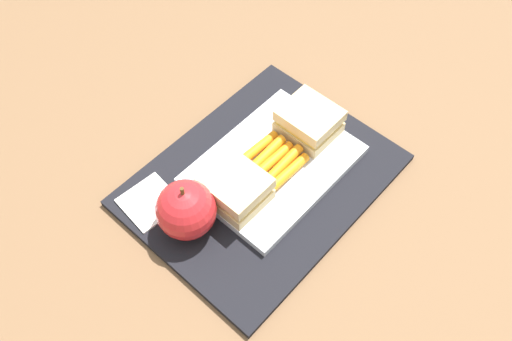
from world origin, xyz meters
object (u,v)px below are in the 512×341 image
at_px(sandwich_half_left, 309,121).
at_px(carrot_sticks_bundle, 274,160).
at_px(sandwich_half_right, 236,188).
at_px(apple, 186,210).
at_px(paper_napkin, 150,202).
at_px(food_tray, 273,165).

relative_size(sandwich_half_left, carrot_sticks_bundle, 1.01).
height_order(sandwich_half_right, carrot_sticks_bundle, sandwich_half_right).
height_order(sandwich_half_left, carrot_sticks_bundle, sandwich_half_left).
relative_size(sandwich_half_left, sandwich_half_right, 1.00).
bearing_deg(apple, paper_napkin, -79.26).
height_order(carrot_sticks_bundle, paper_napkin, carrot_sticks_bundle).
bearing_deg(carrot_sticks_bundle, sandwich_half_left, -179.81).
bearing_deg(sandwich_half_right, food_tray, 180.00).
distance_m(apple, paper_napkin, 0.08).
relative_size(sandwich_half_right, paper_napkin, 1.14).
xyz_separation_m(food_tray, sandwich_half_left, (-0.08, 0.00, 0.03)).
height_order(food_tray, carrot_sticks_bundle, carrot_sticks_bundle).
bearing_deg(sandwich_half_left, sandwich_half_right, 0.00).
relative_size(sandwich_half_right, carrot_sticks_bundle, 1.01).
xyz_separation_m(sandwich_half_left, paper_napkin, (0.24, -0.09, -0.03)).
distance_m(sandwich_half_left, sandwich_half_right, 0.16).
relative_size(carrot_sticks_bundle, apple, 0.88).
bearing_deg(carrot_sticks_bundle, apple, -8.55).
distance_m(sandwich_half_left, carrot_sticks_bundle, 0.08).
bearing_deg(paper_napkin, sandwich_half_right, 133.06).
bearing_deg(sandwich_half_left, food_tray, 0.00).
bearing_deg(apple, carrot_sticks_bundle, 171.45).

